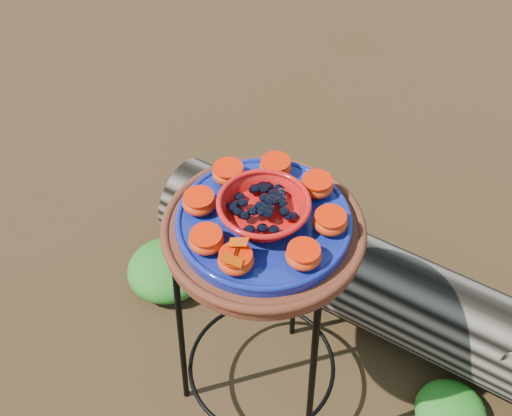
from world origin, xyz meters
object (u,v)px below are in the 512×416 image
at_px(terracotta_saucer, 263,232).
at_px(red_bowl, 264,210).
at_px(cobalt_plate, 264,222).
at_px(driftwood_log, 375,285).
at_px(plant_stand, 262,325).

distance_m(terracotta_saucer, red_bowl, 0.07).
height_order(cobalt_plate, red_bowl, red_bowl).
xyz_separation_m(terracotta_saucer, driftwood_log, (0.19, 0.41, -0.58)).
bearing_deg(cobalt_plate, red_bowl, 0.00).
relative_size(terracotta_saucer, driftwood_log, 0.29).
relative_size(terracotta_saucer, cobalt_plate, 1.17).
xyz_separation_m(terracotta_saucer, cobalt_plate, (0.00, 0.00, 0.03)).
bearing_deg(terracotta_saucer, red_bowl, 0.00).
height_order(terracotta_saucer, cobalt_plate, cobalt_plate).
xyz_separation_m(plant_stand, cobalt_plate, (0.00, 0.00, 0.40)).
bearing_deg(driftwood_log, red_bowl, -114.94).
height_order(plant_stand, red_bowl, red_bowl).
bearing_deg(plant_stand, terracotta_saucer, 0.00).
bearing_deg(cobalt_plate, plant_stand, 0.00).
distance_m(plant_stand, terracotta_saucer, 0.37).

